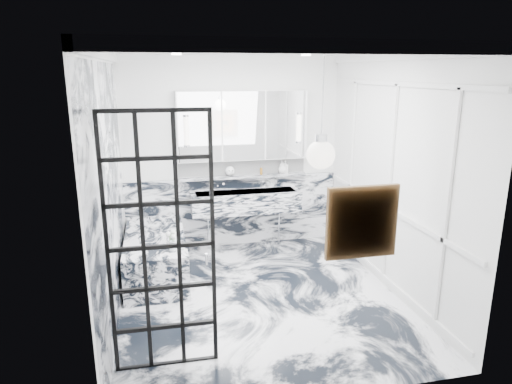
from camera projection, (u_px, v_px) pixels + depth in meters
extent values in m
plane|color=white|center=(259.00, 297.00, 5.39)|extent=(3.60, 3.60, 0.00)
plane|color=white|center=(260.00, 50.00, 4.67)|extent=(3.60, 3.60, 0.00)
plane|color=white|center=(232.00, 154.00, 6.73)|extent=(3.60, 0.00, 3.60)
plane|color=white|center=(315.00, 239.00, 3.33)|extent=(3.60, 0.00, 3.60)
plane|color=white|center=(108.00, 190.00, 4.70)|extent=(0.00, 3.60, 3.60)
plane|color=white|center=(392.00, 175.00, 5.37)|extent=(0.00, 3.60, 3.60)
cube|color=white|center=(233.00, 211.00, 6.93)|extent=(3.18, 0.05, 1.05)
cube|color=white|center=(110.00, 196.00, 4.72)|extent=(0.02, 3.56, 2.68)
cube|color=white|center=(390.00, 184.00, 5.39)|extent=(0.03, 3.40, 2.30)
imported|color=#8C5919|center=(282.00, 167.00, 6.85)|extent=(0.08, 0.08, 0.19)
imported|color=#4C4C51|center=(285.00, 167.00, 6.87)|extent=(0.11, 0.11, 0.19)
imported|color=silver|center=(283.00, 168.00, 6.86)|extent=(0.16, 0.16, 0.17)
sphere|color=white|center=(230.00, 171.00, 6.69)|extent=(0.14, 0.14, 0.14)
cylinder|color=#8C5919|center=(261.00, 171.00, 6.80)|extent=(0.04, 0.04, 0.10)
cylinder|color=silver|center=(172.00, 246.00, 5.34)|extent=(0.07, 0.07, 0.12)
cube|color=#CC5B14|center=(362.00, 222.00, 3.43)|extent=(0.46, 0.04, 0.46)
sphere|color=white|center=(321.00, 155.00, 3.77)|extent=(0.24, 0.24, 0.24)
cube|color=silver|center=(246.00, 201.00, 6.70)|extent=(1.60, 0.45, 0.30)
cube|color=silver|center=(243.00, 176.00, 6.77)|extent=(1.90, 0.14, 0.04)
cube|color=white|center=(243.00, 167.00, 6.79)|extent=(1.90, 0.03, 0.23)
cube|color=white|center=(243.00, 126.00, 6.58)|extent=(1.90, 0.16, 1.00)
cylinder|color=white|center=(186.00, 131.00, 6.33)|extent=(0.07, 0.07, 0.40)
cylinder|color=white|center=(299.00, 128.00, 6.67)|extent=(0.07, 0.07, 0.40)
cube|color=silver|center=(156.00, 255.00, 5.92)|extent=(0.75, 1.65, 0.55)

